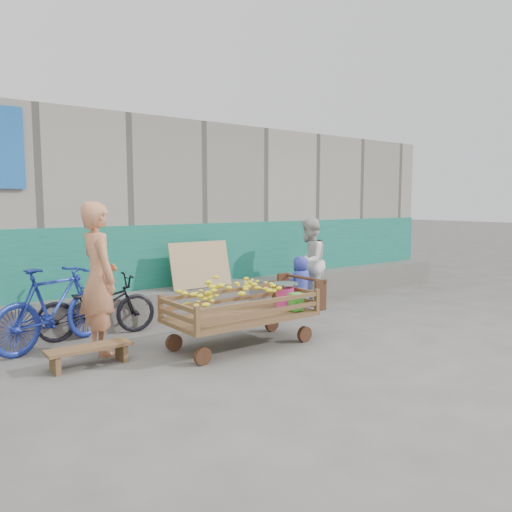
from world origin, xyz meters
TOP-DOWN VIEW (x-y plane):
  - ground at (0.00, 0.00)m, footprint 80.00×80.00m
  - building_wall at (-0.00, 4.05)m, footprint 12.00×3.50m
  - banana_cart at (-0.16, 0.57)m, footprint 1.94×0.89m
  - bench at (-1.84, 0.95)m, footprint 0.88×0.27m
  - vendor_man at (-1.57, 1.35)m, footprint 0.43×0.64m
  - woman at (2.20, 1.86)m, footprint 0.90×0.84m
  - child at (1.83, 1.66)m, footprint 0.48×0.36m
  - bicycle_dark at (-1.36, 2.05)m, footprint 1.57×0.70m
  - bicycle_blue at (-1.93, 1.90)m, footprint 1.68×1.05m

SIDE VIEW (x-z plane):
  - ground at x=0.00m, z-range 0.00..0.00m
  - bench at x=-1.84m, z-range 0.05..0.27m
  - bicycle_dark at x=-1.36m, z-range 0.00..0.80m
  - child at x=1.83m, z-range 0.00..0.88m
  - bicycle_blue at x=-1.93m, z-range 0.00..0.98m
  - banana_cart at x=-0.16m, z-range 0.15..0.97m
  - woman at x=2.20m, z-range 0.00..1.48m
  - vendor_man at x=-1.57m, z-range 0.00..1.75m
  - building_wall at x=0.00m, z-range -0.03..2.97m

